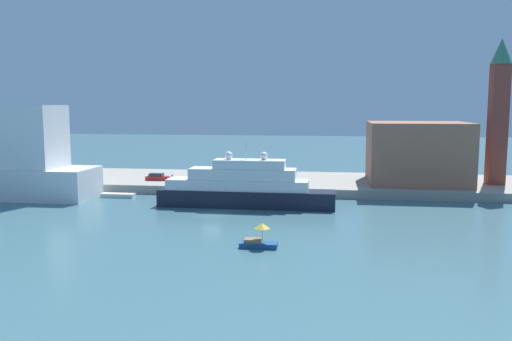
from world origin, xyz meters
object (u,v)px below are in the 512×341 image
small_motorboat (259,239)px  harbor_building (417,153)px  parked_car (157,177)px  large_yacht (244,188)px  mooring_bollard (263,185)px  bell_tower (499,106)px  person_figure (172,179)px  work_barge (118,195)px

small_motorboat → harbor_building: (23.23, 42.74, 6.15)m
small_motorboat → parked_car: size_ratio=0.96×
large_yacht → mooring_bollard: bearing=81.4°
bell_tower → mooring_bollard: bearing=-167.5°
parked_car → person_figure: 5.07m
work_barge → parked_car: 11.38m
person_figure → mooring_bollard: person_figure is taller
harbor_building → parked_car: size_ratio=4.02×
small_motorboat → work_barge: bearing=134.9°
person_figure → harbor_building: bearing=8.7°
large_yacht → parked_car: 25.00m
small_motorboat → work_barge: 40.17m
large_yacht → mooring_bollard: (1.62, 10.72, -1.08)m
small_motorboat → parked_car: 46.44m
work_barge → parked_car: size_ratio=1.34×
bell_tower → mooring_bollard: (-40.95, -9.09, -13.72)m
work_barge → mooring_bollard: mooring_bollard is taller
harbor_building → mooring_bollard: bearing=-162.3°
parked_car → mooring_bollard: 21.58m
work_barge → mooring_bollard: (24.39, 5.61, 1.51)m
large_yacht → harbor_building: bearing=34.0°
small_motorboat → mooring_bollard: small_motorboat is taller
large_yacht → bell_tower: 48.62m
large_yacht → harbor_building: (28.80, 19.39, 4.14)m
large_yacht → parked_car: bearing=140.7°
work_barge → mooring_bollard: bearing=12.9°
small_motorboat → person_figure: person_figure is taller
small_motorboat → person_figure: (-20.99, 35.97, 1.37)m
bell_tower → person_figure: (-57.99, -7.18, -13.27)m
harbor_building → bell_tower: bell_tower is taller
mooring_bollard → person_figure: bearing=173.6°
large_yacht → work_barge: bearing=167.3°
bell_tower → person_figure: 59.92m
parked_car → work_barge: bearing=-107.7°
large_yacht → mooring_bollard: large_yacht is taller
harbor_building → person_figure: 44.99m
bell_tower → parked_car: size_ratio=5.95×
person_figure → mooring_bollard: 17.15m
person_figure → bell_tower: bearing=7.1°
harbor_building → parked_car: harbor_building is taller
large_yacht → bell_tower: bearing=24.9°
small_motorboat → parked_car: bearing=122.5°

